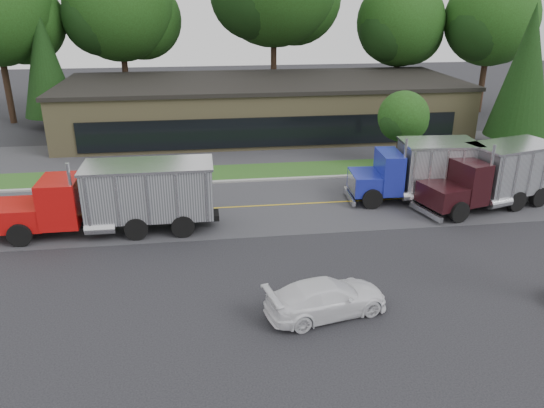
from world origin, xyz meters
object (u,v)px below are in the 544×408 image
Objects in this scene: dump_truck_red at (120,196)px; rally_car at (327,298)px; dump_truck_blue at (420,169)px; dump_truck_maroon at (495,174)px.

rally_car is at bearing 134.29° from dump_truck_red.
dump_truck_blue is 1.55× the size of rally_car.
dump_truck_red and dump_truck_maroon have the same top height.
dump_truck_red is 1.51× the size of dump_truck_blue.
dump_truck_maroon is 1.78× the size of rally_car.
dump_truck_red is at bearing 11.02° from dump_truck_blue.
dump_truck_red is at bearing 31.04° from rally_car.
dump_truck_red is 11.88m from rally_car.
dump_truck_maroon is at bearing -177.88° from dump_truck_red.
dump_truck_maroon is 14.73m from rally_car.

